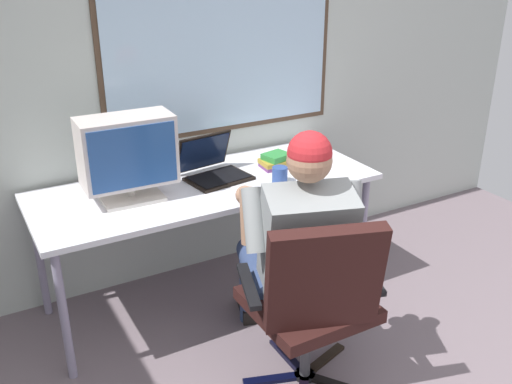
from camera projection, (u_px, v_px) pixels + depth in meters
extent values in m
cube|color=#BAC2BA|center=(204.00, 58.00, 3.28)|extent=(4.97, 0.06, 2.61)
cube|color=#4C3828|center=(222.00, 35.00, 3.25)|extent=(1.45, 0.01, 1.13)
cube|color=silver|center=(222.00, 35.00, 3.25)|extent=(1.39, 0.02, 1.07)
cylinder|color=gray|center=(64.00, 316.00, 2.62)|extent=(0.04, 0.04, 0.69)
cylinder|color=gray|center=(363.00, 231.00, 3.39)|extent=(0.04, 0.04, 0.69)
cylinder|color=gray|center=(40.00, 259.00, 3.09)|extent=(0.04, 0.04, 0.69)
cylinder|color=gray|center=(306.00, 196.00, 3.86)|extent=(0.04, 0.04, 0.69)
cube|color=white|center=(206.00, 186.00, 3.10)|extent=(1.85, 0.71, 0.03)
cube|color=black|center=(274.00, 379.00, 2.72)|extent=(0.30, 0.14, 0.02)
cube|color=black|center=(334.00, 384.00, 2.69)|extent=(0.21, 0.27, 0.02)
cube|color=black|center=(323.00, 360.00, 2.85)|extent=(0.30, 0.13, 0.02)
cube|color=black|center=(288.00, 357.00, 2.87)|extent=(0.05, 0.30, 0.02)
cylinder|color=black|center=(305.00, 375.00, 2.75)|extent=(0.10, 0.10, 0.02)
cylinder|color=#3F3F44|center=(306.00, 342.00, 2.67)|extent=(0.05, 0.05, 0.37)
cube|color=black|center=(308.00, 304.00, 2.58)|extent=(0.50, 0.50, 0.06)
cube|color=black|center=(325.00, 279.00, 2.28)|extent=(0.49, 0.28, 0.48)
cube|color=black|center=(366.00, 273.00, 2.58)|extent=(0.16, 0.35, 0.02)
cube|color=black|center=(249.00, 286.00, 2.49)|extent=(0.16, 0.35, 0.02)
cylinder|color=navy|center=(323.00, 265.00, 2.84)|extent=(0.29, 0.50, 0.15)
cylinder|color=navy|center=(308.00, 278.00, 3.14)|extent=(0.12, 0.12, 0.44)
cube|color=black|center=(304.00, 300.00, 3.27)|extent=(0.17, 0.26, 0.08)
cylinder|color=navy|center=(259.00, 271.00, 2.78)|extent=(0.29, 0.50, 0.15)
cylinder|color=navy|center=(251.00, 284.00, 3.09)|extent=(0.12, 0.12, 0.44)
cube|color=black|center=(249.00, 306.00, 3.22)|extent=(0.17, 0.26, 0.08)
cube|color=gray|center=(306.00, 244.00, 2.49)|extent=(0.46, 0.43, 0.56)
sphere|color=#AB7B5E|center=(309.00, 160.00, 2.34)|extent=(0.19, 0.19, 0.19)
sphere|color=red|center=(310.00, 153.00, 2.33)|extent=(0.19, 0.19, 0.19)
cylinder|color=gray|center=(352.00, 212.00, 2.53)|extent=(0.14, 0.19, 0.29)
cylinder|color=#AB7B5E|center=(344.00, 231.00, 2.67)|extent=(0.12, 0.16, 0.27)
sphere|color=#AB7B5E|center=(341.00, 232.00, 2.71)|extent=(0.09, 0.09, 0.09)
cylinder|color=gray|center=(254.00, 220.00, 2.46)|extent=(0.15, 0.23, 0.29)
cylinder|color=#AB7B5E|center=(248.00, 216.00, 2.60)|extent=(0.11, 0.14, 0.27)
sphere|color=#AB7B5E|center=(245.00, 195.00, 2.66)|extent=(0.09, 0.09, 0.09)
cube|color=beige|center=(131.00, 197.00, 2.90)|extent=(0.31, 0.25, 0.02)
cylinder|color=beige|center=(131.00, 189.00, 2.89)|extent=(0.04, 0.04, 0.07)
cube|color=beige|center=(127.00, 150.00, 2.81)|extent=(0.46, 0.23, 0.34)
cube|color=#264C8C|center=(134.00, 158.00, 2.71)|extent=(0.42, 0.02, 0.30)
cube|color=black|center=(219.00, 179.00, 3.13)|extent=(0.36, 0.28, 0.02)
cube|color=black|center=(219.00, 177.00, 3.13)|extent=(0.32, 0.25, 0.00)
cube|color=black|center=(203.00, 152.00, 3.20)|extent=(0.34, 0.13, 0.21)
cube|color=#0F1933|center=(204.00, 152.00, 3.19)|extent=(0.31, 0.11, 0.19)
cylinder|color=silver|center=(306.00, 175.00, 3.19)|extent=(0.07, 0.07, 0.00)
cylinder|color=silver|center=(306.00, 169.00, 3.18)|extent=(0.01, 0.01, 0.06)
cylinder|color=silver|center=(306.00, 158.00, 3.15)|extent=(0.07, 0.07, 0.07)
cylinder|color=#4E0A1B|center=(306.00, 161.00, 3.16)|extent=(0.06, 0.06, 0.03)
cube|color=#6E3876|center=(277.00, 166.00, 3.31)|extent=(0.19, 0.14, 0.02)
cube|color=#AF8D2F|center=(274.00, 162.00, 3.30)|extent=(0.16, 0.14, 0.03)
cube|color=#2F8A3B|center=(276.00, 156.00, 3.29)|extent=(0.16, 0.15, 0.03)
cylinder|color=#2C478B|center=(280.00, 175.00, 3.09)|extent=(0.08, 0.08, 0.09)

